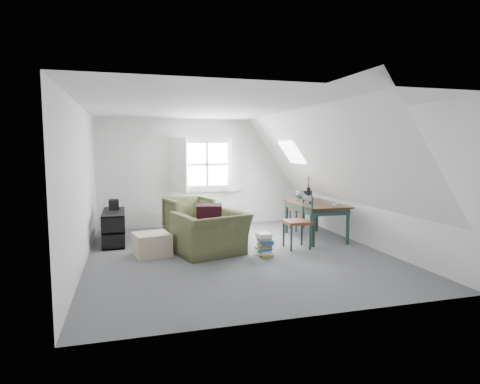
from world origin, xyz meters
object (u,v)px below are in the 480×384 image
object	(u,v)px
armchair_near	(211,254)
magazine_stack	(265,244)
dining_table	(315,208)
dining_chair_near	(299,221)
armchair_far	(189,235)
dining_chair_far	(301,209)
media_shelf	(114,229)
ottoman	(152,244)

from	to	relation	value
armchair_near	magazine_stack	bearing A→B (deg)	143.52
armchair_near	dining_table	size ratio (longest dim) A/B	0.78
armchair_near	dining_chair_near	bearing A→B (deg)	163.48
dining_table	armchair_near	bearing A→B (deg)	-162.87
dining_chair_near	magazine_stack	xyz separation A→B (m)	(-0.78, -0.32, -0.31)
armchair_far	dining_chair_far	xyz separation A→B (m)	(2.49, -0.22, 0.47)
armchair_near	magazine_stack	size ratio (longest dim) A/B	2.93
media_shelf	dining_chair_near	bearing A→B (deg)	-19.47
ottoman	magazine_stack	world-z (taller)	magazine_stack
ottoman	media_shelf	world-z (taller)	media_shelf
armchair_near	dining_chair_far	xyz separation A→B (m)	(2.35, 1.49, 0.47)
dining_table	media_shelf	xyz separation A→B (m)	(-3.93, 0.66, -0.35)
dining_chair_near	media_shelf	size ratio (longest dim) A/B	0.80
dining_table	dining_chair_far	size ratio (longest dim) A/B	1.60
dining_table	magazine_stack	distance (m)	1.78
dining_chair_far	magazine_stack	xyz separation A→B (m)	(-1.48, -1.80, -0.28)
armchair_far	ottoman	bearing A→B (deg)	-133.99
armchair_far	ottoman	world-z (taller)	armchair_far
armchair_near	media_shelf	bearing A→B (deg)	-56.01
dining_chair_far	magazine_stack	size ratio (longest dim) A/B	2.36
media_shelf	ottoman	bearing A→B (deg)	-56.67
dining_table	armchair_far	bearing A→B (deg)	157.74
armchair_far	dining_chair_near	size ratio (longest dim) A/B	0.92
dining_chair_near	ottoman	bearing A→B (deg)	-107.36
ottoman	dining_chair_far	world-z (taller)	dining_chair_far
dining_chair_far	dining_chair_near	distance (m)	1.63
ottoman	media_shelf	xyz separation A→B (m)	(-0.65, 1.08, 0.09)
armchair_far	media_shelf	size ratio (longest dim) A/B	0.73
armchair_near	dining_table	bearing A→B (deg)	178.97
armchair_near	magazine_stack	world-z (taller)	magazine_stack
dining_chair_near	media_shelf	bearing A→B (deg)	-124.12
armchair_far	dining_chair_far	bearing A→B (deg)	-19.06
ottoman	dining_table	size ratio (longest dim) A/B	0.39
ottoman	dining_chair_near	bearing A→B (deg)	-4.88
media_shelf	magazine_stack	size ratio (longest dim) A/B	3.14
dining_chair_far	media_shelf	world-z (taller)	dining_chair_far
dining_chair_near	magazine_stack	world-z (taller)	dining_chair_near
ottoman	media_shelf	bearing A→B (deg)	121.16
ottoman	dining_chair_far	bearing A→B (deg)	20.47
armchair_far	dining_table	size ratio (longest dim) A/B	0.61
dining_table	media_shelf	bearing A→B (deg)	171.57
dining_table	magazine_stack	bearing A→B (deg)	-144.72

